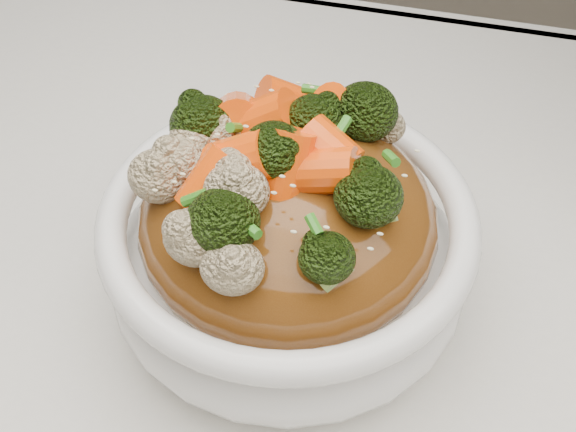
% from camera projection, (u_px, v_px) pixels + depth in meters
% --- Properties ---
extents(tablecloth, '(1.20, 0.80, 0.04)m').
position_uv_depth(tablecloth, '(274.00, 333.00, 0.45)').
color(tablecloth, silver).
rests_on(tablecloth, dining_table).
extents(bowl, '(0.27, 0.27, 0.09)m').
position_uv_depth(bowl, '(288.00, 253.00, 0.41)').
color(bowl, white).
rests_on(bowl, tablecloth).
extents(sauce_base, '(0.22, 0.22, 0.10)m').
position_uv_depth(sauce_base, '(288.00, 220.00, 0.39)').
color(sauce_base, '#5F3310').
rests_on(sauce_base, bowl).
extents(carrots, '(0.22, 0.22, 0.05)m').
position_uv_depth(carrots, '(288.00, 136.00, 0.35)').
color(carrots, '#FF5008').
rests_on(carrots, sauce_base).
extents(broccoli, '(0.22, 0.22, 0.04)m').
position_uv_depth(broccoli, '(288.00, 137.00, 0.35)').
color(broccoli, black).
rests_on(broccoli, sauce_base).
extents(cauliflower, '(0.22, 0.22, 0.04)m').
position_uv_depth(cauliflower, '(288.00, 140.00, 0.35)').
color(cauliflower, tan).
rests_on(cauliflower, sauce_base).
extents(scallions, '(0.16, 0.16, 0.02)m').
position_uv_depth(scallions, '(288.00, 134.00, 0.35)').
color(scallions, '#2D741A').
rests_on(scallions, sauce_base).
extents(sesame_seeds, '(0.20, 0.20, 0.01)m').
position_uv_depth(sesame_seeds, '(288.00, 134.00, 0.35)').
color(sesame_seeds, beige).
rests_on(sesame_seeds, sauce_base).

